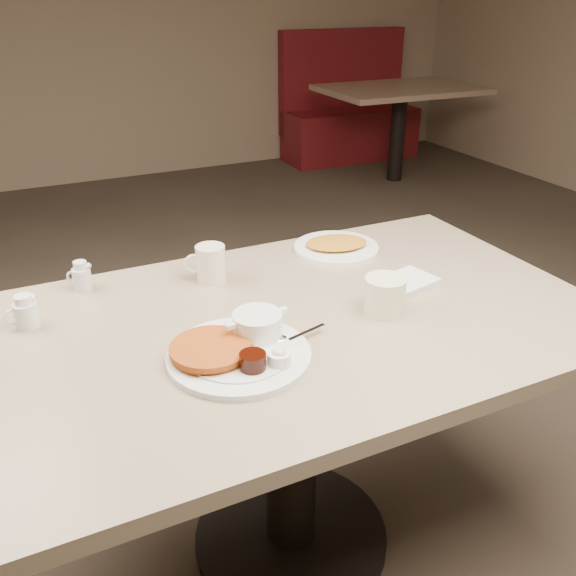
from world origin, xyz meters
name	(u,v)px	position (x,y,z in m)	size (l,w,h in m)	color
room	(292,22)	(0.00, 0.00, 1.40)	(7.04, 8.04, 2.84)	#4C3F33
diner_table	(291,376)	(0.00, 0.00, 0.58)	(1.50, 0.90, 0.75)	tan
main_plate	(239,347)	(-0.17, -0.10, 0.77)	(0.39, 0.34, 0.07)	white
coffee_mug_near	(385,294)	(0.22, -0.07, 0.80)	(0.15, 0.13, 0.09)	white
napkin	(408,282)	(0.36, 0.03, 0.76)	(0.16, 0.14, 0.02)	white
coffee_mug_far	(210,264)	(-0.11, 0.28, 0.80)	(0.12, 0.10, 0.10)	white
creamer_left	(25,313)	(-0.57, 0.23, 0.79)	(0.08, 0.06, 0.08)	white
creamer_right	(82,277)	(-0.43, 0.37, 0.79)	(0.07, 0.05, 0.08)	silver
hash_plate	(336,246)	(0.30, 0.31, 0.76)	(0.30, 0.30, 0.04)	white
booth_back_right	(352,114)	(2.40, 3.69, 0.41)	(1.25, 1.46, 1.12)	maroon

